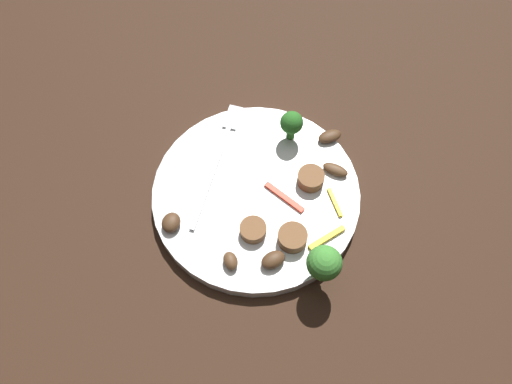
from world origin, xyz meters
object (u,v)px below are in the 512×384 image
object	(u,v)px
fork	(219,155)
sausage_slice_0	(253,230)
sausage_slice_2	(292,238)
mushroom_1	(273,260)
mushroom_3	(330,136)
pepper_strip_1	(284,200)
pepper_strip_3	(327,238)
mushroom_2	(171,222)
mushroom_4	(230,261)
broccoli_floret_1	(292,124)
plate	(256,195)
pepper_strip_0	(335,202)
broccoli_floret_0	(324,263)
sausage_slice_1	(311,178)
mushroom_0	(335,170)

from	to	relation	value
fork	sausage_slice_0	distance (m)	0.11
sausage_slice_2	mushroom_1	world-z (taller)	sausage_slice_2
mushroom_1	mushroom_3	world-z (taller)	mushroom_1
pepper_strip_1	pepper_strip_3	bearing A→B (deg)	-121.80
mushroom_2	mushroom_4	distance (m)	0.08
fork	pepper_strip_1	world-z (taller)	same
broccoli_floret_1	pepper_strip_3	world-z (taller)	broccoli_floret_1
mushroom_2	pepper_strip_3	size ratio (longest dim) A/B	0.53
fork	sausage_slice_2	bearing A→B (deg)	-126.77
sausage_slice_0	mushroom_4	size ratio (longest dim) A/B	1.39
mushroom_2	fork	bearing A→B (deg)	-15.76
plate	sausage_slice_0	size ratio (longest dim) A/B	8.10
broccoli_floret_1	plate	bearing A→B (deg)	164.48
plate	pepper_strip_0	bearing A→B (deg)	-85.74
pepper_strip_1	broccoli_floret_0	bearing A→B (deg)	-143.47
sausage_slice_1	mushroom_2	xyz separation A→B (m)	(-0.09, 0.14, -0.00)
sausage_slice_1	sausage_slice_2	distance (m)	0.08
sausage_slice_0	mushroom_3	xyz separation A→B (m)	(0.15, -0.06, -0.00)
plate	broccoli_floret_0	size ratio (longest dim) A/B	4.52
fork	mushroom_0	size ratio (longest dim) A/B	5.69
broccoli_floret_1	mushroom_2	distance (m)	0.19
broccoli_floret_1	pepper_strip_3	xyz separation A→B (m)	(-0.13, -0.07, -0.03)
broccoli_floret_1	mushroom_2	xyz separation A→B (m)	(-0.15, 0.11, -0.02)
sausage_slice_1	mushroom_4	xyz separation A→B (m)	(-0.12, 0.07, -0.00)
broccoli_floret_1	pepper_strip_1	size ratio (longest dim) A/B	0.79
sausage_slice_1	broccoli_floret_1	bearing A→B (deg)	32.21
broccoli_floret_0	sausage_slice_2	xyz separation A→B (m)	(0.03, 0.04, -0.03)
mushroom_1	mushroom_4	world-z (taller)	mushroom_1
mushroom_1	pepper_strip_1	xyz separation A→B (m)	(0.08, 0.00, -0.00)
sausage_slice_1	mushroom_3	world-z (taller)	sausage_slice_1
plate	sausage_slice_0	bearing A→B (deg)	-170.45
broccoli_floret_1	sausage_slice_1	xyz separation A→B (m)	(-0.06, -0.04, -0.02)
broccoli_floret_1	pepper_strip_1	distance (m)	0.09
sausage_slice_2	mushroom_3	size ratio (longest dim) A/B	1.10
broccoli_floret_0	mushroom_2	size ratio (longest dim) A/B	2.19
mushroom_0	pepper_strip_0	size ratio (longest dim) A/B	0.83
broccoli_floret_0	mushroom_4	bearing A→B (deg)	95.78
fork	sausage_slice_1	xyz separation A→B (m)	(-0.01, -0.12, 0.01)
broccoli_floret_0	mushroom_4	world-z (taller)	broccoli_floret_0
broccoli_floret_0	mushroom_2	world-z (taller)	broccoli_floret_0
sausage_slice_0	pepper_strip_1	bearing A→B (deg)	-28.56
mushroom_0	mushroom_2	world-z (taller)	mushroom_2
sausage_slice_0	mushroom_2	xyz separation A→B (m)	(-0.01, 0.09, 0.00)
sausage_slice_0	mushroom_4	world-z (taller)	same
pepper_strip_3	pepper_strip_1	bearing A→B (deg)	58.20
plate	mushroom_3	world-z (taller)	mushroom_3
mushroom_1	sausage_slice_0	bearing A→B (deg)	44.70
broccoli_floret_0	broccoli_floret_1	distance (m)	0.18
broccoli_floret_1	sausage_slice_0	bearing A→B (deg)	173.62
plate	pepper_strip_3	distance (m)	0.10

